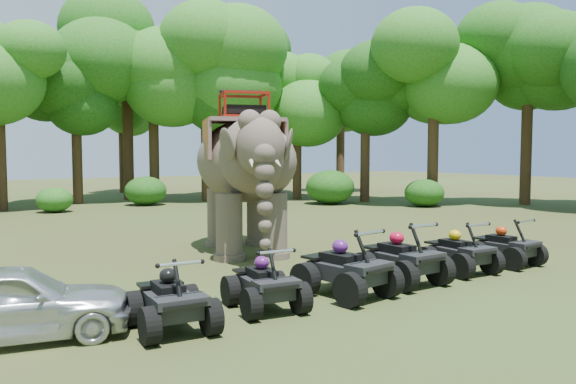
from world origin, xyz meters
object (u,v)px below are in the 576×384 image
atv_0 (171,293)px  atv_5 (506,241)px  parked_car (10,302)px  atv_3 (402,252)px  elephant (245,171)px  atv_4 (459,247)px  atv_1 (265,277)px  atv_2 (346,262)px

atv_0 → atv_5: bearing=6.9°
parked_car → atv_3: bearing=-82.0°
elephant → atv_4: (2.88, -5.23, -1.70)m
atv_1 → atv_2: 1.83m
elephant → atv_3: 5.61m
parked_car → atv_4: 9.52m
elephant → parked_car: bearing=-124.6°
atv_0 → atv_4: 7.32m
atv_5 → atv_1: bearing=177.7°
atv_3 → atv_5: 3.63m
parked_car → atv_5: (11.22, -0.48, 0.00)m
atv_2 → atv_5: size_ratio=1.14×
atv_3 → atv_4: size_ratio=1.11×
atv_4 → atv_5: (1.71, -0.04, -0.02)m
atv_4 → atv_3: bearing=-175.9°
elephant → atv_1: elephant is taller
atv_0 → atv_5: (9.02, 0.34, -0.00)m
atv_0 → atv_2: size_ratio=0.88×
atv_5 → atv_4: bearing=175.2°
atv_0 → atv_3: bearing=8.2°
atv_1 → atv_2: atv_2 is taller
elephant → parked_car: 8.36m
atv_0 → atv_2: (3.68, 0.13, 0.08)m
elephant → atv_1: bearing=-95.9°
atv_0 → parked_car: bearing=164.3°
atv_0 → atv_4: (7.31, 0.38, 0.01)m
elephant → atv_5: 7.20m
parked_car → atv_1: parked_car is taller
atv_3 → atv_5: bearing=-1.0°
elephant → atv_5: size_ratio=3.41×
parked_car → atv_0: (2.20, -0.82, 0.01)m
atv_3 → atv_4: (1.92, 0.05, -0.07)m
atv_3 → atv_4: atv_3 is taller
parked_car → atv_5: size_ratio=2.16×
atv_2 → atv_3: (1.72, 0.20, -0.00)m
parked_car → atv_3: (7.60, -0.48, 0.09)m
atv_1 → atv_5: bearing=8.7°
atv_1 → atv_2: bearing=5.4°
atv_2 → atv_3: 1.73m
elephant → atv_0: size_ratio=3.39×
parked_car → atv_1: bearing=-87.0°
parked_car → atv_2: size_ratio=1.89×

